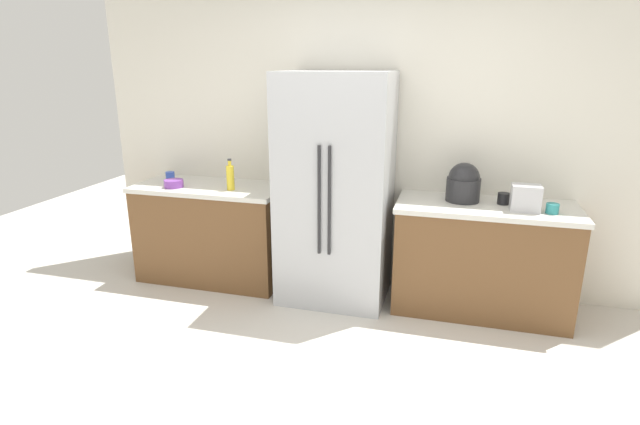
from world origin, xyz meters
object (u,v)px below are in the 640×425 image
Objects in this scene: bottle_a at (230,177)px; refrigerator at (336,190)px; rice_cooker at (464,184)px; toaster at (526,198)px; cup_a at (552,209)px; cup_c at (504,199)px; bowl_a at (174,183)px; cup_b at (170,176)px.

refrigerator is at bearing 2.85° from bottle_a.
rice_cooker reaches higher than bottle_a.
toaster reaches higher than cup_a.
cup_c is (-0.14, 0.15, -0.05)m from toaster.
rice_cooker is at bearing 4.87° from bottle_a.
toaster is 1.24× the size of bowl_a.
bottle_a is 2.56m from cup_a.
rice_cooker is 2.64m from cup_b.
bowl_a is (-2.76, -0.20, -0.01)m from cup_c.
bottle_a is (-0.92, -0.05, 0.06)m from refrigerator.
toaster is at bearing 173.91° from cup_a.
cup_a reaches higher than bowl_a.
bottle_a is at bearing -177.15° from refrigerator.
cup_a is 1.12× the size of cup_b.
refrigerator is 11.26× the size of bowl_a.
cup_a is (2.56, -0.01, -0.08)m from bottle_a.
bottle_a reaches higher than bowl_a.
toaster reaches higher than cup_b.
refrigerator is at bearing -173.28° from rice_cooker.
refrigerator is at bearing -175.43° from cup_c.
refrigerator is 6.13× the size of rice_cooker.
cup_a is at bearing -0.34° from bottle_a.
toaster is 0.47m from rice_cooker.
cup_a is 0.99× the size of cup_c.
bottle_a is at bearing -179.88° from toaster.
cup_b is 2.95m from cup_c.
refrigerator is 23.21× the size of cup_b.
cup_c is (2.95, -0.06, 0.01)m from cup_b.
rice_cooker reaches higher than cup_a.
toaster is 0.67× the size of rice_cooker.
toaster reaches higher than cup_c.
cup_c is at bearing 4.06° from bowl_a.
refrigerator is at bearing 178.39° from toaster.
cup_b is at bearing 178.93° from cup_c.
rice_cooker reaches higher than bowl_a.
bowl_a is (0.19, -0.25, -0.00)m from cup_b.
rice_cooker reaches higher than cup_c.
bowl_a is (-2.90, -0.05, -0.06)m from toaster.
bottle_a is (-2.37, -0.00, 0.02)m from toaster.
cup_c is (1.31, 0.10, -0.01)m from refrigerator.
cup_b is 0.89× the size of cup_c.
rice_cooker is at bearing 177.49° from cup_c.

